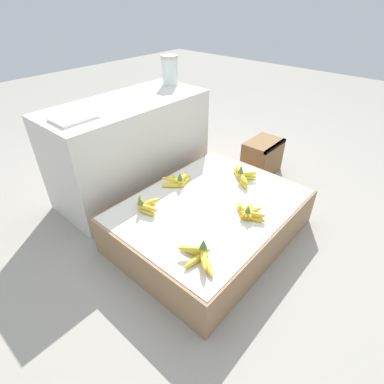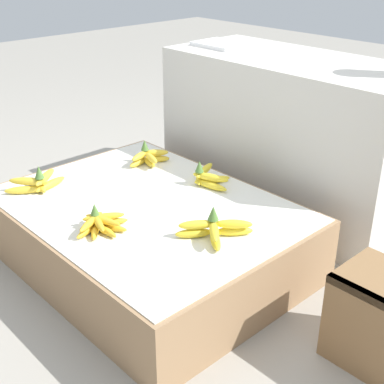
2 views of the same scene
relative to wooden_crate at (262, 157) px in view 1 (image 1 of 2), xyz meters
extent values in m
plane|color=gray|center=(-0.92, -0.17, -0.15)|extent=(10.00, 10.00, 0.00)
cube|color=#997551|center=(-0.92, -0.17, -0.02)|extent=(1.14, 0.86, 0.25)
cube|color=silver|center=(-0.92, -0.17, 0.11)|extent=(1.10, 0.83, 0.00)
cube|color=beige|center=(-0.87, 0.63, 0.20)|extent=(1.17, 0.52, 0.70)
cube|color=olive|center=(0.00, 0.00, 0.00)|extent=(0.33, 0.23, 0.29)
cube|color=brown|center=(0.00, -0.10, 0.13)|extent=(0.33, 0.02, 0.02)
ellipsoid|color=gold|center=(-1.30, -0.36, 0.13)|extent=(0.07, 0.16, 0.03)
ellipsoid|color=gold|center=(-1.33, -0.41, 0.13)|extent=(0.16, 0.05, 0.03)
ellipsoid|color=gold|center=(-1.32, -0.46, 0.13)|extent=(0.11, 0.15, 0.03)
ellipsoid|color=gold|center=(-1.31, -0.38, 0.16)|extent=(0.12, 0.15, 0.03)
ellipsoid|color=gold|center=(-1.32, -0.44, 0.16)|extent=(0.14, 0.13, 0.03)
cone|color=#4C7533|center=(-1.29, -0.41, 0.20)|extent=(0.04, 0.04, 0.05)
ellipsoid|color=gold|center=(-0.89, -0.44, 0.12)|extent=(0.07, 0.15, 0.03)
ellipsoid|color=gold|center=(-0.88, -0.43, 0.12)|extent=(0.13, 0.11, 0.03)
ellipsoid|color=gold|center=(-0.86, -0.41, 0.12)|extent=(0.15, 0.03, 0.03)
ellipsoid|color=gold|center=(-0.86, -0.39, 0.12)|extent=(0.14, 0.09, 0.03)
ellipsoid|color=gold|center=(-0.88, -0.38, 0.12)|extent=(0.08, 0.14, 0.03)
ellipsoid|color=gold|center=(-0.89, -0.44, 0.15)|extent=(0.09, 0.14, 0.03)
ellipsoid|color=gold|center=(-0.87, -0.42, 0.15)|extent=(0.15, 0.07, 0.03)
ellipsoid|color=gold|center=(-0.87, -0.40, 0.15)|extent=(0.15, 0.07, 0.03)
ellipsoid|color=gold|center=(-0.89, -0.39, 0.15)|extent=(0.09, 0.14, 0.03)
cone|color=#4C7533|center=(-0.90, -0.41, 0.18)|extent=(0.03, 0.03, 0.04)
ellipsoid|color=yellow|center=(-0.62, -0.21, 0.13)|extent=(0.10, 0.12, 0.03)
ellipsoid|color=yellow|center=(-0.54, -0.19, 0.13)|extent=(0.12, 0.10, 0.03)
ellipsoid|color=yellow|center=(-0.54, -0.10, 0.13)|extent=(0.10, 0.12, 0.03)
ellipsoid|color=yellow|center=(-0.62, -0.20, 0.16)|extent=(0.10, 0.12, 0.03)
ellipsoid|color=yellow|center=(-0.55, -0.19, 0.16)|extent=(0.12, 0.11, 0.03)
ellipsoid|color=yellow|center=(-0.54, -0.11, 0.16)|extent=(0.11, 0.11, 0.03)
cone|color=#4C7533|center=(-0.58, -0.15, 0.20)|extent=(0.04, 0.04, 0.05)
ellipsoid|color=gold|center=(-1.24, 0.04, 0.13)|extent=(0.05, 0.11, 0.03)
ellipsoid|color=gold|center=(-1.21, 0.07, 0.13)|extent=(0.11, 0.06, 0.03)
ellipsoid|color=gold|center=(-1.22, 0.12, 0.13)|extent=(0.09, 0.10, 0.03)
ellipsoid|color=gold|center=(-1.24, 0.04, 0.16)|extent=(0.06, 0.11, 0.03)
ellipsoid|color=gold|center=(-1.19, 0.07, 0.16)|extent=(0.11, 0.06, 0.03)
ellipsoid|color=gold|center=(-1.22, 0.12, 0.16)|extent=(0.09, 0.11, 0.03)
cone|color=#4C7533|center=(-1.25, 0.08, 0.19)|extent=(0.03, 0.03, 0.05)
ellipsoid|color=yellow|center=(-0.86, 0.10, 0.13)|extent=(0.16, 0.06, 0.03)
ellipsoid|color=yellow|center=(-0.89, 0.14, 0.13)|extent=(0.09, 0.15, 0.03)
ellipsoid|color=yellow|center=(-0.94, 0.13, 0.13)|extent=(0.13, 0.13, 0.03)
ellipsoid|color=yellow|center=(-0.87, 0.11, 0.16)|extent=(0.15, 0.08, 0.03)
ellipsoid|color=yellow|center=(-0.93, 0.14, 0.16)|extent=(0.09, 0.15, 0.03)
cone|color=#4C7533|center=(-0.91, 0.09, 0.19)|extent=(0.04, 0.04, 0.05)
cylinder|color=silver|center=(-0.37, 0.69, 0.65)|extent=(0.12, 0.12, 0.19)
cylinder|color=#B7B2A8|center=(-0.37, 0.69, 0.76)|extent=(0.13, 0.13, 0.02)
cube|color=white|center=(-1.28, 0.58, 0.56)|extent=(0.24, 0.19, 0.02)
camera|label=1|loc=(-2.09, -1.04, 1.20)|focal=28.00mm
camera|label=2|loc=(0.51, -1.27, 1.03)|focal=50.00mm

